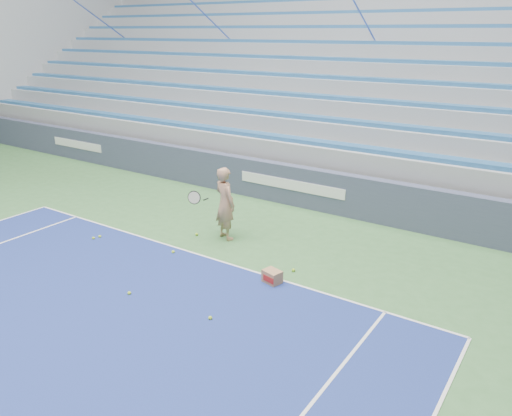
# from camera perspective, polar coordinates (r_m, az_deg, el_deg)

# --- Properties ---
(sponsor_barrier) EXTENTS (30.00, 0.32, 1.10)m
(sponsor_barrier) POSITION_cam_1_polar(r_m,az_deg,el_deg) (13.65, 4.31, 2.62)
(sponsor_barrier) COLOR #3C435B
(sponsor_barrier) RESTS_ON ground
(bleachers) EXTENTS (31.00, 9.15, 7.30)m
(bleachers) POSITION_cam_1_polar(r_m,az_deg,el_deg) (18.38, 13.57, 12.33)
(bleachers) COLOR gray
(bleachers) RESTS_ON ground
(tennis_player) EXTENTS (0.96, 0.91, 1.69)m
(tennis_player) POSITION_cam_1_polar(r_m,az_deg,el_deg) (11.28, -3.58, 0.53)
(tennis_player) COLOR tan
(tennis_player) RESTS_ON ground
(ball_box) EXTENTS (0.39, 0.34, 0.26)m
(ball_box) POSITION_cam_1_polar(r_m,az_deg,el_deg) (9.55, 1.85, -7.85)
(ball_box) COLOR #9D704C
(ball_box) RESTS_ON ground
(tennis_ball_0) EXTENTS (0.07, 0.07, 0.07)m
(tennis_ball_0) POSITION_cam_1_polar(r_m,az_deg,el_deg) (10.03, 4.30, -7.08)
(tennis_ball_0) COLOR #AED92C
(tennis_ball_0) RESTS_ON ground
(tennis_ball_1) EXTENTS (0.07, 0.07, 0.07)m
(tennis_ball_1) POSITION_cam_1_polar(r_m,az_deg,el_deg) (10.93, -9.45, -4.97)
(tennis_ball_1) COLOR #AED92C
(tennis_ball_1) RESTS_ON ground
(tennis_ball_2) EXTENTS (0.07, 0.07, 0.07)m
(tennis_ball_2) POSITION_cam_1_polar(r_m,az_deg,el_deg) (9.47, -14.28, -9.41)
(tennis_ball_2) COLOR #AED92C
(tennis_ball_2) RESTS_ON ground
(tennis_ball_3) EXTENTS (0.07, 0.07, 0.07)m
(tennis_ball_3) POSITION_cam_1_polar(r_m,az_deg,el_deg) (9.86, 2.60, -7.55)
(tennis_ball_3) COLOR #AED92C
(tennis_ball_3) RESTS_ON ground
(tennis_ball_4) EXTENTS (0.07, 0.07, 0.07)m
(tennis_ball_4) POSITION_cam_1_polar(r_m,az_deg,el_deg) (12.06, -18.08, -3.29)
(tennis_ball_4) COLOR #AED92C
(tennis_ball_4) RESTS_ON ground
(tennis_ball_5) EXTENTS (0.07, 0.07, 0.07)m
(tennis_ball_5) POSITION_cam_1_polar(r_m,az_deg,el_deg) (8.51, -5.25, -12.41)
(tennis_ball_5) COLOR #AED92C
(tennis_ball_5) RESTS_ON ground
(tennis_ball_6) EXTENTS (0.07, 0.07, 0.07)m
(tennis_ball_6) POSITION_cam_1_polar(r_m,az_deg,el_deg) (12.11, -17.42, -3.12)
(tennis_ball_6) COLOR #AED92C
(tennis_ball_6) RESTS_ON ground
(tennis_ball_7) EXTENTS (0.07, 0.07, 0.07)m
(tennis_ball_7) POSITION_cam_1_polar(r_m,az_deg,el_deg) (11.76, -6.80, -3.00)
(tennis_ball_7) COLOR #AED92C
(tennis_ball_7) RESTS_ON ground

